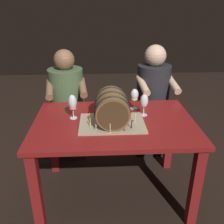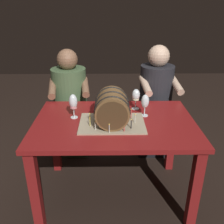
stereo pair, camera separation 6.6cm
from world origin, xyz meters
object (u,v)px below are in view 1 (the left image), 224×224
wine_glass_empty (144,101)px  wine_glass_white (134,95)px  wine_glass_rose (72,103)px  wine_glass_red (114,94)px  person_seated_right (152,105)px  person_seated_left (68,108)px  barrel_cake (112,109)px  dining_table (114,134)px

wine_glass_empty → wine_glass_white: 0.15m
wine_glass_rose → wine_glass_red: bearing=32.7°
wine_glass_red → person_seated_right: person_seated_right is taller
wine_glass_rose → wine_glass_white: 0.54m
person_seated_left → person_seated_right: bearing=0.0°
person_seated_left → wine_glass_white: bearing=-35.4°
barrel_cake → wine_glass_white: bearing=54.0°
person_seated_right → barrel_cake: bearing=-122.4°
wine_glass_white → person_seated_left: bearing=144.6°
dining_table → person_seated_left: person_seated_left is taller
barrel_cake → wine_glass_red: 0.33m
wine_glass_empty → person_seated_left: (-0.70, 0.60, -0.30)m
wine_glass_red → person_seated_right: (0.44, 0.41, -0.29)m
person_seated_left → wine_glass_empty: bearing=-40.5°
dining_table → wine_glass_empty: 0.36m
wine_glass_rose → dining_table: bearing=-11.8°
wine_glass_rose → wine_glass_white: bearing=18.4°
wine_glass_empty → person_seated_left: size_ratio=0.16×
wine_glass_white → person_seated_right: 0.60m
person_seated_right → wine_glass_white: bearing=-120.0°
wine_glass_red → wine_glass_rose: size_ratio=0.90×
dining_table → wine_glass_white: (0.19, 0.24, 0.24)m
wine_glass_red → wine_glass_white: same height
wine_glass_rose → person_seated_right: person_seated_right is taller
dining_table → person_seated_right: 0.83m
wine_glass_empty → wine_glass_white: size_ratio=1.01×
wine_glass_red → person_seated_right: size_ratio=0.15×
wine_glass_white → barrel_cake: bearing=-126.0°
wine_glass_rose → person_seated_right: 1.04m
wine_glass_empty → wine_glass_rose: size_ratio=0.92×
wine_glass_empty → person_seated_left: person_seated_left is taller
dining_table → wine_glass_red: (0.01, 0.28, 0.24)m
wine_glass_white → wine_glass_red: bearing=165.7°
wine_glass_white → person_seated_left: size_ratio=0.16×
wine_glass_rose → person_seated_left: bearing=101.4°
wine_glass_rose → wine_glass_empty: bearing=2.8°
barrel_cake → person_seated_right: 0.93m
wine_glass_red → wine_glass_white: bearing=-14.3°
wine_glass_red → person_seated_left: person_seated_left is taller
person_seated_left → person_seated_right: 0.90m
dining_table → wine_glass_white: bearing=51.6°
wine_glass_empty → person_seated_left: bearing=139.5°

